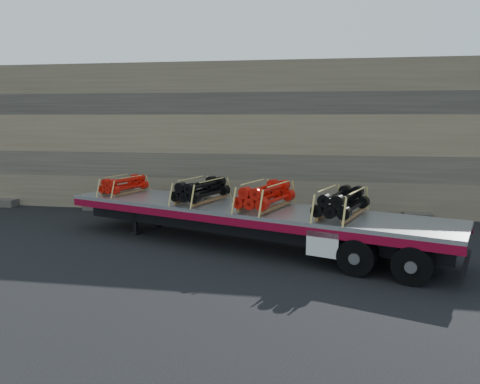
# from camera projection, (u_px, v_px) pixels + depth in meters

# --- Properties ---
(ground) EXTENTS (120.00, 120.00, 0.00)m
(ground) POSITION_uv_depth(u_px,v_px,m) (242.00, 242.00, 17.03)
(ground) COLOR black
(ground) RESTS_ON ground
(rock_wall) EXTENTS (44.00, 3.00, 7.00)m
(rock_wall) POSITION_uv_depth(u_px,v_px,m) (264.00, 137.00, 22.79)
(rock_wall) COLOR #7A6B54
(rock_wall) RESTS_ON ground
(trailer) EXTENTS (14.25, 7.32, 1.42)m
(trailer) POSITION_uv_depth(u_px,v_px,m) (246.00, 226.00, 16.44)
(trailer) COLOR #AAACB2
(trailer) RESTS_ON ground
(bundle_front) EXTENTS (1.53, 2.10, 0.67)m
(bundle_front) POSITION_uv_depth(u_px,v_px,m) (124.00, 185.00, 19.02)
(bundle_front) COLOR red
(bundle_front) RESTS_ON trailer
(bundle_midfront) EXTENTS (1.82, 2.51, 0.80)m
(bundle_midfront) POSITION_uv_depth(u_px,v_px,m) (201.00, 191.00, 17.17)
(bundle_midfront) COLOR black
(bundle_midfront) RESTS_ON trailer
(bundle_midrear) EXTENTS (1.93, 2.65, 0.85)m
(bundle_midrear) POSITION_uv_depth(u_px,v_px,m) (265.00, 196.00, 15.90)
(bundle_midrear) COLOR red
(bundle_midrear) RESTS_ON trailer
(bundle_rear) EXTENTS (1.89, 2.60, 0.83)m
(bundle_rear) POSITION_uv_depth(u_px,v_px,m) (342.00, 204.00, 14.61)
(bundle_rear) COLOR black
(bundle_rear) RESTS_ON trailer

